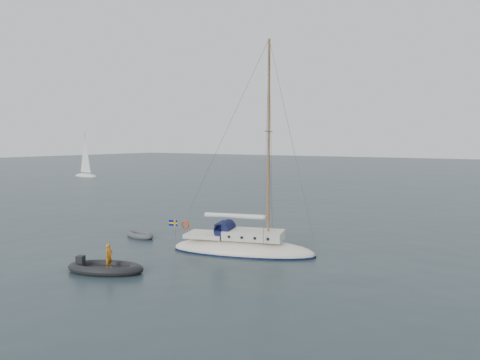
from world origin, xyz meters
The scene contains 5 objects.
ground centered at (0.00, 0.00, 0.00)m, with size 300.00×300.00×0.00m, color black.
sailboat centered at (0.23, -0.24, 0.95)m, with size 8.86×2.66×12.61m.
dinghy centered at (-7.91, -0.31, 0.16)m, with size 2.55×1.15×0.37m.
rib centered at (-3.40, -7.23, 0.23)m, with size 3.95×1.79×1.45m.
distant_yacht_a centered at (-53.24, 31.84, 3.56)m, with size 6.28×3.35×8.33m.
Camera 1 is at (14.51, -22.65, 6.55)m, focal length 35.00 mm.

